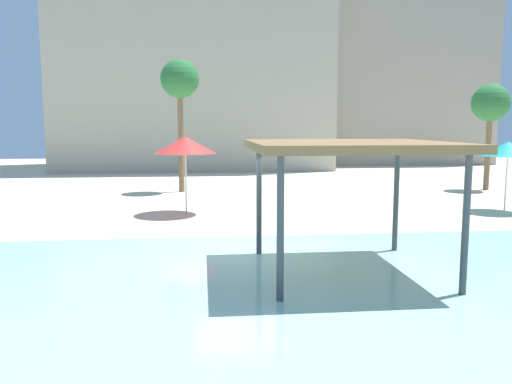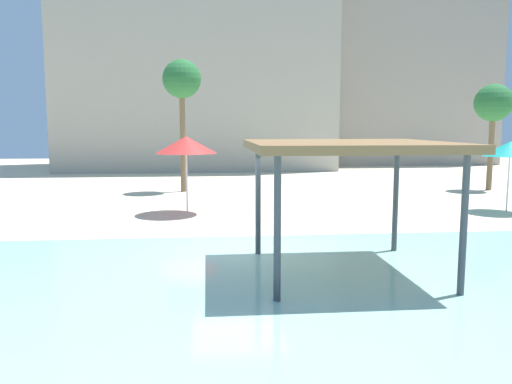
{
  "view_description": "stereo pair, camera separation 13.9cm",
  "coord_description": "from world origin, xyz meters",
  "px_view_note": "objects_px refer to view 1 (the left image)",
  "views": [
    {
      "loc": [
        -0.93,
        -13.54,
        3.32
      ],
      "look_at": [
        0.69,
        2.0,
        1.3
      ],
      "focal_mm": 36.24,
      "sensor_mm": 36.0,
      "label": 1
    },
    {
      "loc": [
        -0.79,
        -13.55,
        3.32
      ],
      "look_at": [
        0.69,
        2.0,
        1.3
      ],
      "focal_mm": 36.24,
      "sensor_mm": 36.0,
      "label": 2
    }
  ],
  "objects_px": {
    "palm_tree_1": "(180,82)",
    "beach_umbrella_red_0": "(185,145)",
    "palm_tree_0": "(491,105)",
    "shade_pavilion": "(349,150)",
    "beach_umbrella_teal_3": "(508,149)"
  },
  "relations": [
    {
      "from": "shade_pavilion",
      "to": "palm_tree_0",
      "type": "bearing_deg",
      "value": 51.04
    },
    {
      "from": "beach_umbrella_red_0",
      "to": "shade_pavilion",
      "type": "bearing_deg",
      "value": -65.25
    },
    {
      "from": "shade_pavilion",
      "to": "beach_umbrella_red_0",
      "type": "relative_size",
      "value": 1.48
    },
    {
      "from": "shade_pavilion",
      "to": "palm_tree_1",
      "type": "height_order",
      "value": "palm_tree_1"
    },
    {
      "from": "beach_umbrella_teal_3",
      "to": "palm_tree_1",
      "type": "height_order",
      "value": "palm_tree_1"
    },
    {
      "from": "beach_umbrella_teal_3",
      "to": "palm_tree_1",
      "type": "bearing_deg",
      "value": 149.76
    },
    {
      "from": "palm_tree_0",
      "to": "palm_tree_1",
      "type": "height_order",
      "value": "palm_tree_1"
    },
    {
      "from": "shade_pavilion",
      "to": "palm_tree_1",
      "type": "relative_size",
      "value": 0.66
    },
    {
      "from": "shade_pavilion",
      "to": "palm_tree_1",
      "type": "xyz_separation_m",
      "value": [
        -4.27,
        14.99,
        2.64
      ]
    },
    {
      "from": "beach_umbrella_teal_3",
      "to": "palm_tree_1",
      "type": "xyz_separation_m",
      "value": [
        -12.7,
        7.4,
        3.0
      ]
    },
    {
      "from": "palm_tree_0",
      "to": "beach_umbrella_teal_3",
      "type": "bearing_deg",
      "value": -114.5
    },
    {
      "from": "beach_umbrella_teal_3",
      "to": "palm_tree_0",
      "type": "relative_size",
      "value": 0.5
    },
    {
      "from": "palm_tree_0",
      "to": "palm_tree_1",
      "type": "bearing_deg",
      "value": 176.75
    },
    {
      "from": "palm_tree_1",
      "to": "beach_umbrella_red_0",
      "type": "bearing_deg",
      "value": -86.37
    },
    {
      "from": "shade_pavilion",
      "to": "beach_umbrella_teal_3",
      "type": "relative_size",
      "value": 1.59
    }
  ]
}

